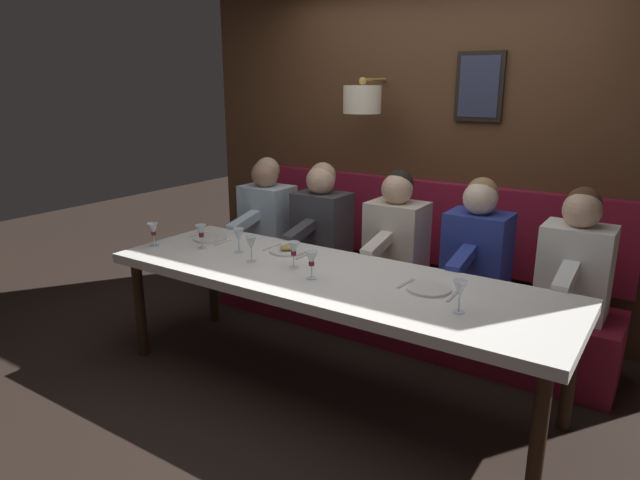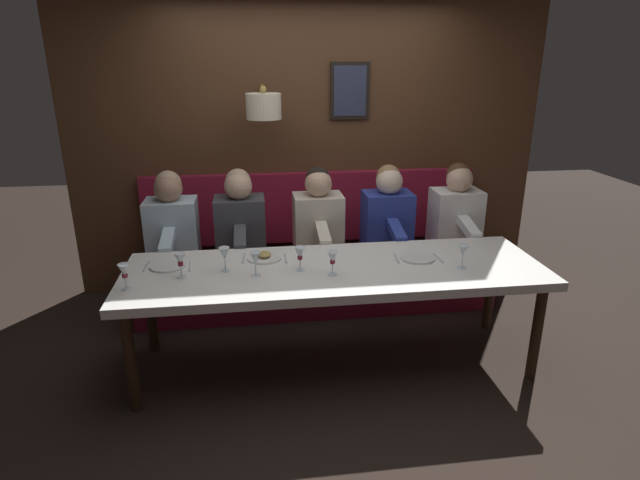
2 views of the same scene
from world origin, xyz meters
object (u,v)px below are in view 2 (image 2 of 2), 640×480
at_px(diner_far, 240,221).
at_px(diner_near, 387,215).
at_px(diner_nearest, 456,213).
at_px(diner_farthest, 172,224).
at_px(wine_glass_6, 124,272).
at_px(diner_middle, 319,218).
at_px(wine_glass_1, 224,254).
at_px(wine_glass_3, 180,260).
at_px(wine_glass_4, 300,254).
at_px(dining_table, 335,275).
at_px(wine_glass_0, 333,258).
at_px(wine_glass_5, 463,251).
at_px(wine_glass_2, 255,259).

bearing_deg(diner_far, diner_near, -90.00).
xyz_separation_m(diner_nearest, diner_farthest, (0.00, 2.36, 0.00)).
relative_size(diner_farthest, wine_glass_6, 4.82).
distance_m(diner_middle, diner_farthest, 1.18).
relative_size(diner_far, wine_glass_1, 4.82).
bearing_deg(wine_glass_1, wine_glass_3, 103.56).
bearing_deg(wine_glass_4, diner_near, -42.41).
bearing_deg(diner_middle, dining_table, 179.79).
relative_size(dining_table, diner_middle, 3.55).
relative_size(wine_glass_0, wine_glass_1, 1.00).
relative_size(diner_far, wine_glass_0, 4.82).
bearing_deg(wine_glass_5, wine_glass_1, 84.18).
relative_size(diner_nearest, diner_near, 1.00).
height_order(diner_near, wine_glass_0, diner_near).
height_order(diner_nearest, wine_glass_3, diner_nearest).
bearing_deg(diner_farthest, wine_glass_1, -152.26).
bearing_deg(diner_near, diner_middle, 90.00).
height_order(diner_nearest, wine_glass_2, diner_nearest).
relative_size(diner_nearest, wine_glass_2, 4.82).
height_order(dining_table, wine_glass_1, wine_glass_1).
bearing_deg(diner_near, diner_nearest, -90.00).
distance_m(diner_far, wine_glass_4, 0.99).
relative_size(diner_nearest, wine_glass_0, 4.82).
relative_size(diner_nearest, wine_glass_1, 4.82).
bearing_deg(wine_glass_3, wine_glass_2, -94.84).
relative_size(diner_farthest, wine_glass_3, 4.82).
bearing_deg(diner_farthest, wine_glass_6, 172.60).
relative_size(wine_glass_4, wine_glass_5, 1.00).
xyz_separation_m(wine_glass_1, wine_glass_2, (-0.11, -0.20, 0.00)).
bearing_deg(wine_glass_6, wine_glass_3, -65.22).
distance_m(diner_near, wine_glass_3, 1.83).
height_order(diner_nearest, wine_glass_6, diner_nearest).
relative_size(diner_farthest, wine_glass_5, 4.82).
distance_m(diner_nearest, diner_farthest, 2.36).
height_order(wine_glass_2, wine_glass_5, same).
bearing_deg(wine_glass_3, wine_glass_0, -95.40).
bearing_deg(diner_farthest, wine_glass_5, -116.64).
bearing_deg(diner_farthest, diner_middle, -90.00).
height_order(dining_table, wine_glass_4, wine_glass_4).
bearing_deg(diner_nearest, wine_glass_0, 129.35).
distance_m(diner_middle, wine_glass_6, 1.69).
height_order(diner_nearest, wine_glass_0, diner_nearest).
height_order(wine_glass_3, wine_glass_5, same).
bearing_deg(wine_glass_4, diner_farthest, 45.96).
height_order(diner_middle, wine_glass_1, diner_middle).
bearing_deg(wine_glass_0, wine_glass_1, 77.17).
relative_size(diner_far, wine_glass_4, 4.82).
height_order(wine_glass_0, wine_glass_2, same).
xyz_separation_m(dining_table, diner_middle, (0.88, -0.00, 0.14)).
xyz_separation_m(diner_nearest, wine_glass_3, (-0.91, 2.19, 0.04)).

